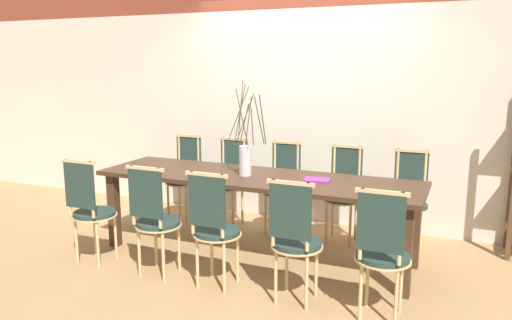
% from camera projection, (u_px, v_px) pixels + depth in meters
% --- Properties ---
extents(ground_plane, '(16.00, 16.00, 0.00)m').
position_uv_depth(ground_plane, '(256.00, 255.00, 4.73)').
color(ground_plane, '#A87F51').
extents(wall_rear, '(12.00, 0.06, 3.20)m').
position_uv_depth(wall_rear, '(301.00, 81.00, 5.56)').
color(wall_rear, beige).
rests_on(wall_rear, ground_plane).
extents(dining_table, '(3.00, 0.83, 0.77)m').
position_uv_depth(dining_table, '(256.00, 186.00, 4.60)').
color(dining_table, '#422B1C').
rests_on(dining_table, ground_plane).
extents(chair_near_leftend, '(0.40, 0.40, 0.98)m').
position_uv_depth(chair_near_leftend, '(90.00, 207.00, 4.45)').
color(chair_near_leftend, '#233833').
rests_on(chair_near_leftend, ground_plane).
extents(chair_near_left, '(0.40, 0.40, 0.98)m').
position_uv_depth(chair_near_left, '(155.00, 217.00, 4.18)').
color(chair_near_left, '#233833').
rests_on(chair_near_left, ground_plane).
extents(chair_near_center, '(0.40, 0.40, 0.98)m').
position_uv_depth(chair_near_center, '(214.00, 225.00, 3.96)').
color(chair_near_center, '#233833').
rests_on(chair_near_center, ground_plane).
extents(chair_near_right, '(0.40, 0.40, 0.98)m').
position_uv_depth(chair_near_right, '(295.00, 237.00, 3.70)').
color(chair_near_right, '#233833').
rests_on(chair_near_right, ground_plane).
extents(chair_near_rightend, '(0.40, 0.40, 0.98)m').
position_uv_depth(chair_near_rightend, '(382.00, 250.00, 3.45)').
color(chair_near_rightend, '#233833').
rests_on(chair_near_rightend, ground_plane).
extents(chair_far_leftend, '(0.40, 0.40, 0.98)m').
position_uv_depth(chair_far_leftend, '(184.00, 174.00, 5.79)').
color(chair_far_leftend, '#233833').
rests_on(chair_far_leftend, ground_plane).
extents(chair_far_left, '(0.40, 0.40, 0.98)m').
position_uv_depth(chair_far_left, '(230.00, 179.00, 5.56)').
color(chair_far_left, '#233833').
rests_on(chair_far_left, ground_plane).
extents(chair_far_center, '(0.40, 0.40, 0.98)m').
position_uv_depth(chair_far_center, '(282.00, 184.00, 5.31)').
color(chair_far_center, '#233833').
rests_on(chair_far_center, ground_plane).
extents(chair_far_right, '(0.40, 0.40, 0.98)m').
position_uv_depth(chair_far_right, '(343.00, 190.00, 5.05)').
color(chair_far_right, '#233833').
rests_on(chair_far_right, ground_plane).
extents(chair_far_rightend, '(0.40, 0.40, 0.98)m').
position_uv_depth(chair_far_rightend, '(408.00, 197.00, 4.80)').
color(chair_far_rightend, '#233833').
rests_on(chair_far_rightend, ground_plane).
extents(vase_centerpiece, '(0.38, 0.33, 0.87)m').
position_uv_depth(vase_centerpiece, '(245.00, 157.00, 4.57)').
color(vase_centerpiece, silver).
rests_on(vase_centerpiece, dining_table).
extents(book_stack, '(0.26, 0.21, 0.02)m').
position_uv_depth(book_stack, '(317.00, 180.00, 4.40)').
color(book_stack, '#842D8C').
rests_on(book_stack, dining_table).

